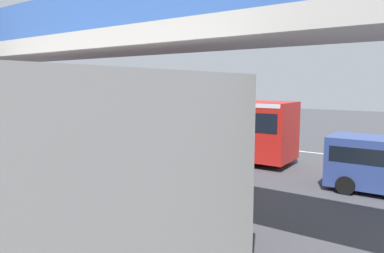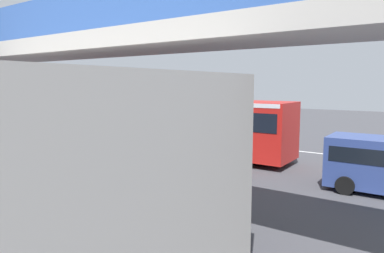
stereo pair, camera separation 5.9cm
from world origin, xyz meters
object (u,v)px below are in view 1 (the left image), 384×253
object	(u,v)px
bicycle_black	(56,136)
city_bus	(192,122)
bicycle_orange	(56,143)
traffic_sign	(154,112)
bicycle_red	(17,141)

from	to	relation	value
bicycle_black	city_bus	bearing A→B (deg)	-170.75
bicycle_orange	traffic_sign	world-z (taller)	traffic_sign
city_bus	bicycle_red	bearing A→B (deg)	21.82
city_bus	bicycle_black	xyz separation A→B (m)	(10.36, 1.69, -1.51)
city_bus	bicycle_black	size ratio (longest dim) A/B	6.52
city_bus	traffic_sign	world-z (taller)	city_bus
city_bus	bicycle_red	size ratio (longest dim) A/B	6.52
city_bus	bicycle_orange	xyz separation A→B (m)	(8.04, 3.30, -1.51)
bicycle_black	traffic_sign	size ratio (longest dim) A/B	0.63
city_bus	traffic_sign	size ratio (longest dim) A/B	4.12
bicycle_orange	bicycle_red	xyz separation A→B (m)	(2.74, 1.01, 0.00)
city_bus	traffic_sign	distance (m)	7.63
bicycle_red	bicycle_black	size ratio (longest dim) A/B	1.00
bicycle_black	traffic_sign	bearing A→B (deg)	-124.15
bicycle_black	bicycle_red	bearing A→B (deg)	80.99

